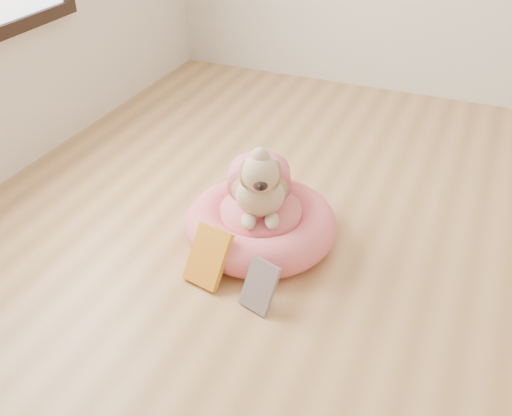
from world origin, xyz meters
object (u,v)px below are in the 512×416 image
at_px(pet_bed, 261,224).
at_px(book_yellow, 208,257).
at_px(book_white, 260,286).
at_px(dog, 260,169).

height_order(pet_bed, book_yellow, book_yellow).
relative_size(book_yellow, book_white, 1.22).
height_order(pet_bed, book_white, book_white).
xyz_separation_m(pet_bed, dog, (-0.01, 0.02, 0.24)).
bearing_deg(pet_bed, book_white, -67.95).
distance_m(pet_bed, book_yellow, 0.31).
height_order(pet_bed, dog, dog).
relative_size(dog, book_yellow, 2.00).
xyz_separation_m(book_yellow, book_white, (0.23, -0.06, -0.02)).
relative_size(pet_bed, book_yellow, 2.77).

